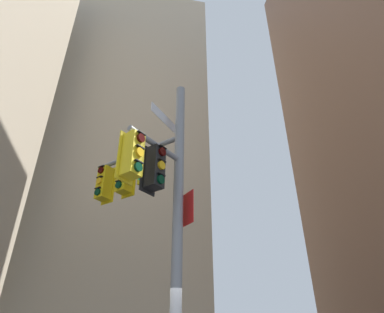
{
  "coord_description": "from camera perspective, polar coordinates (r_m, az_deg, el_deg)",
  "views": [
    {
      "loc": [
        -1.16,
        -7.22,
        1.4
      ],
      "look_at": [
        0.36,
        0.14,
        5.78
      ],
      "focal_mm": 31.24,
      "sensor_mm": 36.0,
      "label": 1
    }
  ],
  "objects": [
    {
      "name": "building_mid_block",
      "position": [
        38.39,
        -12.16,
        -1.19
      ],
      "size": [
        16.44,
        16.44,
        39.19
      ],
      "primitive_type": "cube",
      "color": "tan",
      "rests_on": "ground"
    },
    {
      "name": "signal_pole_assembly",
      "position": [
        8.25,
        -7.29,
        -5.82
      ],
      "size": [
        2.47,
        3.59,
        7.89
      ],
      "color": "gray",
      "rests_on": "ground"
    }
  ]
}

